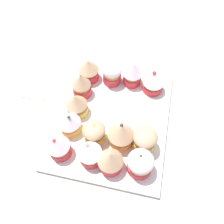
% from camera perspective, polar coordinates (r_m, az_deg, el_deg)
% --- Properties ---
extents(ground_plane, '(1.80, 1.80, 0.03)m').
position_cam_1_polar(ground_plane, '(0.67, 0.00, -2.60)').
color(ground_plane, '#B2A899').
extents(baking_tray, '(0.30, 0.37, 0.01)m').
position_cam_1_polar(baking_tray, '(0.66, 0.00, -1.69)').
color(baking_tray, silver).
rests_on(baking_tray, ground_plane).
extents(cupcake_0, '(0.06, 0.06, 0.07)m').
position_cam_1_polar(cupcake_0, '(0.59, -12.84, -8.18)').
color(cupcake_0, '#D1333D').
rests_on(cupcake_0, baking_tray).
extents(cupcake_1, '(0.06, 0.06, 0.08)m').
position_cam_1_polar(cupcake_1, '(0.57, -5.39, -9.89)').
color(cupcake_1, '#D1333D').
rests_on(cupcake_1, baking_tray).
extents(cupcake_2, '(0.06, 0.06, 0.08)m').
position_cam_1_polar(cupcake_2, '(0.55, -0.39, -11.65)').
color(cupcake_2, '#D1333D').
rests_on(cupcake_2, baking_tray).
extents(cupcake_3, '(0.06, 0.06, 0.07)m').
position_cam_1_polar(cupcake_3, '(0.56, 6.87, -12.27)').
color(cupcake_3, '#D1333D').
rests_on(cupcake_3, baking_tray).
extents(cupcake_4, '(0.06, 0.06, 0.07)m').
position_cam_1_polar(cupcake_4, '(0.61, -10.34, -2.55)').
color(cupcake_4, '#EFC651').
rests_on(cupcake_4, baking_tray).
extents(cupcake_5, '(0.06, 0.06, 0.07)m').
position_cam_1_polar(cupcake_5, '(0.59, -4.36, -4.92)').
color(cupcake_5, '#EFC651').
rests_on(cupcake_5, baking_tray).
extents(cupcake_6, '(0.07, 0.07, 0.08)m').
position_cam_1_polar(cupcake_6, '(0.58, 2.21, -5.41)').
color(cupcake_6, '#EFC651').
rests_on(cupcake_6, baking_tray).
extents(cupcake_7, '(0.06, 0.06, 0.07)m').
position_cam_1_polar(cupcake_7, '(0.59, 7.93, -6.70)').
color(cupcake_7, '#EFC651').
rests_on(cupcake_7, baking_tray).
extents(cupcake_8, '(0.06, 0.06, 0.07)m').
position_cam_1_polar(cupcake_8, '(0.64, -8.64, 1.95)').
color(cupcake_8, '#EFC651').
rests_on(cupcake_8, baking_tray).
extents(cupcake_9, '(0.05, 0.05, 0.08)m').
position_cam_1_polar(cupcake_9, '(0.67, -7.46, 6.60)').
color(cupcake_9, '#D1333D').
rests_on(cupcake_9, baking_tray).
extents(cupcake_10, '(0.06, 0.06, 0.07)m').
position_cam_1_polar(cupcake_10, '(0.71, -5.75, 10.25)').
color(cupcake_10, '#D1333D').
rests_on(cupcake_10, baking_tray).
extents(cupcake_11, '(0.06, 0.06, 0.07)m').
position_cam_1_polar(cupcake_11, '(0.70, -0.02, 9.46)').
color(cupcake_11, '#D1333D').
rests_on(cupcake_11, baking_tray).
extents(cupcake_12, '(0.06, 0.06, 0.08)m').
position_cam_1_polar(cupcake_12, '(0.70, 5.03, 9.41)').
color(cupcake_12, '#D1333D').
rests_on(cupcake_12, baking_tray).
extents(cupcake_13, '(0.06, 0.06, 0.08)m').
position_cam_1_polar(cupcake_13, '(0.69, 10.11, 7.38)').
color(cupcake_13, '#D1333D').
rests_on(cupcake_13, baking_tray).
extents(napkin, '(0.13, 0.12, 0.01)m').
position_cam_1_polar(napkin, '(0.77, -17.02, 6.69)').
color(napkin, white).
rests_on(napkin, ground_plane).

